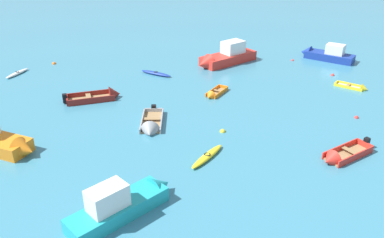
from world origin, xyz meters
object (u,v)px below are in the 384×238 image
(rowboat_maroon_back_row_center, at_px, (103,96))
(kayak_white_outer_left, at_px, (17,73))
(motor_launch_turquoise_center, at_px, (124,202))
(kayak_deep_blue_near_right, at_px, (156,73))
(mooring_buoy_far_field, at_px, (292,60))
(mooring_buoy_outer_edge, at_px, (223,132))
(motor_launch_deep_blue_cluster_outer, at_px, (326,54))
(kayak_yellow_cluster_inner, at_px, (207,156))
(mooring_buoy_between_boats_left, at_px, (356,118))
(mooring_buoy_midfield, at_px, (333,75))
(rowboat_red_outer_right, at_px, (339,157))
(mooring_buoy_near_foreground, at_px, (54,64))
(rowboat_orange_near_left, at_px, (213,95))
(motor_launch_red_far_right, at_px, (225,57))
(rowboat_yellow_back_row_left, at_px, (358,88))
(rowboat_grey_back_row_right, at_px, (151,128))

(rowboat_maroon_back_row_center, xyz_separation_m, kayak_white_outer_left, (-9.59, 6.40, -0.10))
(motor_launch_turquoise_center, distance_m, kayak_deep_blue_near_right, 20.93)
(mooring_buoy_far_field, xyz_separation_m, mooring_buoy_outer_edge, (-9.42, -16.21, 0.00))
(mooring_buoy_outer_edge, bearing_deg, motor_launch_deep_blue_cluster_outer, 51.50)
(kayak_deep_blue_near_right, bearing_deg, motor_launch_deep_blue_cluster_outer, 13.23)
(kayak_yellow_cluster_inner, distance_m, rowboat_maroon_back_row_center, 12.94)
(mooring_buoy_between_boats_left, height_order, mooring_buoy_midfield, mooring_buoy_midfield)
(kayak_yellow_cluster_inner, relative_size, motor_launch_deep_blue_cluster_outer, 0.55)
(mooring_buoy_far_field, height_order, mooring_buoy_midfield, mooring_buoy_midfield)
(mooring_buoy_outer_edge, bearing_deg, kayak_deep_blue_near_right, 113.91)
(rowboat_red_outer_right, bearing_deg, mooring_buoy_far_field, 83.32)
(kayak_deep_blue_near_right, xyz_separation_m, mooring_buoy_midfield, (17.55, -0.78, -0.16))
(kayak_yellow_cluster_inner, xyz_separation_m, mooring_buoy_outer_edge, (1.38, 3.58, -0.16))
(kayak_white_outer_left, bearing_deg, mooring_buoy_far_field, 6.86)
(kayak_white_outer_left, height_order, mooring_buoy_near_foreground, kayak_white_outer_left)
(rowboat_orange_near_left, xyz_separation_m, mooring_buoy_between_boats_left, (10.81, -4.66, -0.15))
(mooring_buoy_between_boats_left, bearing_deg, kayak_yellow_cluster_inner, -155.53)
(motor_launch_deep_blue_cluster_outer, relative_size, kayak_white_outer_left, 1.84)
(motor_launch_red_far_right, xyz_separation_m, rowboat_orange_near_left, (-1.98, -8.88, -0.58))
(motor_launch_deep_blue_cluster_outer, height_order, mooring_buoy_near_foreground, motor_launch_deep_blue_cluster_outer)
(motor_launch_turquoise_center, bearing_deg, mooring_buoy_midfield, 47.82)
(rowboat_maroon_back_row_center, bearing_deg, rowboat_red_outer_right, -31.94)
(rowboat_maroon_back_row_center, relative_size, mooring_buoy_midfield, 13.40)
(kayak_deep_blue_near_right, bearing_deg, rowboat_yellow_back_row_left, -13.46)
(rowboat_yellow_back_row_left, bearing_deg, kayak_deep_blue_near_right, 166.54)
(motor_launch_red_far_right, relative_size, mooring_buoy_outer_edge, 16.65)
(motor_launch_turquoise_center, bearing_deg, rowboat_grey_back_row_right, 84.76)
(rowboat_grey_back_row_right, distance_m, rowboat_orange_near_left, 7.92)
(motor_launch_red_far_right, bearing_deg, motor_launch_turquoise_center, -108.11)
(kayak_yellow_cluster_inner, height_order, motor_launch_deep_blue_cluster_outer, motor_launch_deep_blue_cluster_outer)
(kayak_yellow_cluster_inner, bearing_deg, rowboat_red_outer_right, -3.17)
(motor_launch_deep_blue_cluster_outer, bearing_deg, motor_launch_turquoise_center, -127.26)
(motor_launch_deep_blue_cluster_outer, height_order, mooring_buoy_outer_edge, motor_launch_deep_blue_cluster_outer)
(motor_launch_red_far_right, distance_m, kayak_yellow_cluster_inner, 19.30)
(kayak_yellow_cluster_inner, distance_m, mooring_buoy_between_boats_left, 13.23)
(rowboat_grey_back_row_right, height_order, motor_launch_turquoise_center, motor_launch_turquoise_center)
(mooring_buoy_outer_edge, bearing_deg, motor_launch_turquoise_center, -124.81)
(rowboat_red_outer_right, xyz_separation_m, motor_launch_turquoise_center, (-13.14, -4.71, 0.44))
(mooring_buoy_midfield, bearing_deg, rowboat_maroon_back_row_center, -167.05)
(kayak_yellow_cluster_inner, xyz_separation_m, mooring_buoy_far_field, (10.80, 19.79, -0.16))
(rowboat_orange_near_left, xyz_separation_m, kayak_deep_blue_near_right, (-5.24, 5.60, 0.01))
(motor_launch_deep_blue_cluster_outer, bearing_deg, mooring_buoy_between_boats_left, -99.61)
(rowboat_orange_near_left, height_order, mooring_buoy_near_foreground, rowboat_orange_near_left)
(mooring_buoy_outer_edge, relative_size, mooring_buoy_midfield, 1.16)
(kayak_yellow_cluster_inner, height_order, mooring_buoy_outer_edge, kayak_yellow_cluster_inner)
(motor_launch_red_far_right, relative_size, rowboat_maroon_back_row_center, 1.45)
(motor_launch_turquoise_center, distance_m, mooring_buoy_near_foreground, 26.82)
(rowboat_maroon_back_row_center, height_order, kayak_white_outer_left, rowboat_maroon_back_row_center)
(rowboat_orange_near_left, height_order, motor_launch_turquoise_center, motor_launch_turquoise_center)
(kayak_yellow_cluster_inner, xyz_separation_m, rowboat_red_outer_right, (8.42, -0.47, 0.06))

